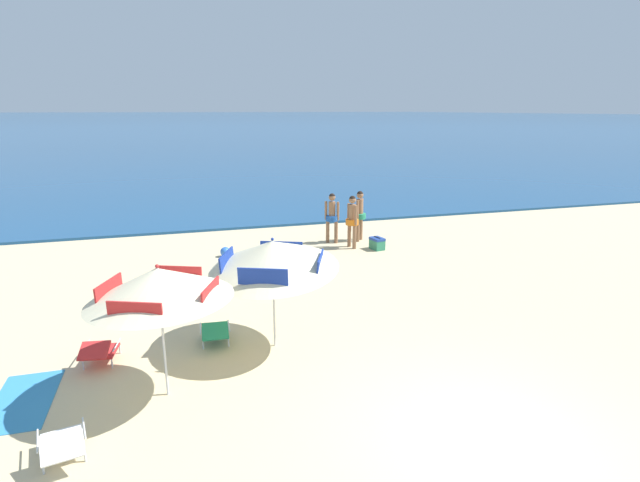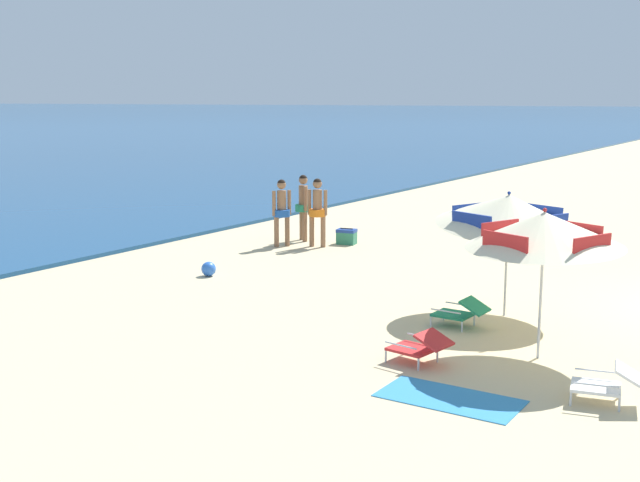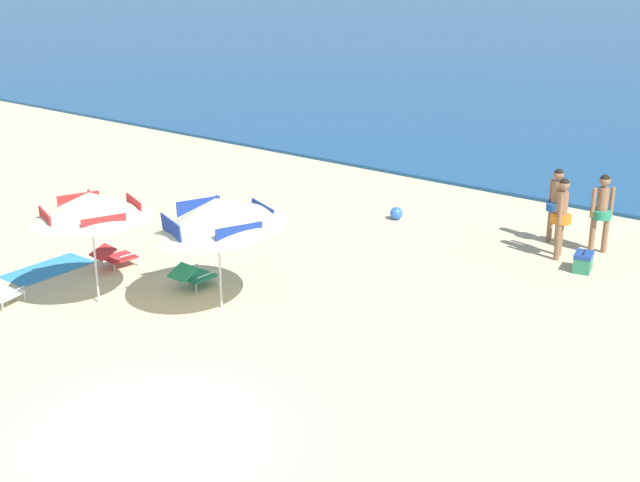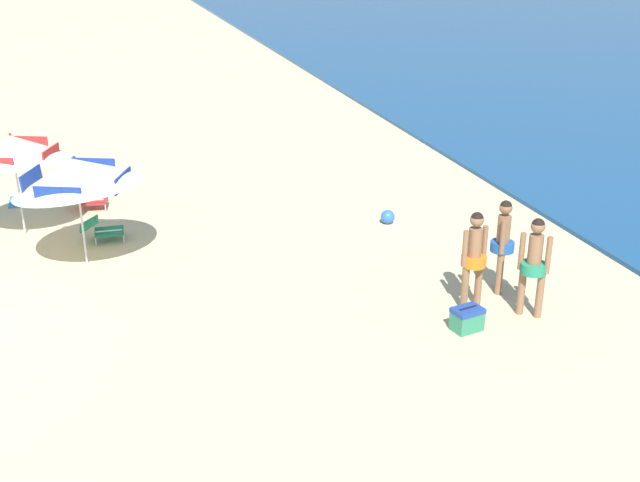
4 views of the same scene
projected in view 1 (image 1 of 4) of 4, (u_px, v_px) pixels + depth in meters
name	position (u px, v px, depth m)	size (l,w,h in m)	color
ground_plane	(485.00, 442.00, 7.03)	(800.00, 800.00, 0.00)	#CCB78C
ocean_water	(173.00, 115.00, 390.47)	(800.00, 800.00, 0.10)	navy
beach_umbrella_striped_main	(158.00, 284.00, 7.71)	(2.84, 2.82, 2.24)	silver
beach_umbrella_striped_second	(273.00, 255.00, 9.42)	(3.54, 3.55, 2.31)	silver
lounge_chair_under_umbrella	(215.00, 332.00, 9.87)	(0.61, 0.91, 0.52)	#1E7F56
lounge_chair_beside_umbrella	(99.00, 351.00, 9.08)	(0.66, 0.95, 0.51)	red
lounge_chair_facing_sea	(62.00, 443.00, 6.58)	(0.71, 0.98, 0.52)	white
person_standing_near_shore	(352.00, 218.00, 16.64)	(0.43, 0.52, 1.77)	#8C6042
person_standing_beside	(360.00, 212.00, 17.55)	(0.44, 0.44, 1.78)	#8C6042
person_wading_in	(332.00, 214.00, 17.26)	(0.45, 0.43, 1.75)	#8C6042
cooler_box	(377.00, 243.00, 16.64)	(0.44, 0.55, 0.43)	#2D7F5B
beach_ball	(225.00, 252.00, 15.82)	(0.32, 0.32, 0.32)	blue
beach_towel	(23.00, 401.00, 8.01)	(0.90, 1.80, 0.01)	#3384BC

